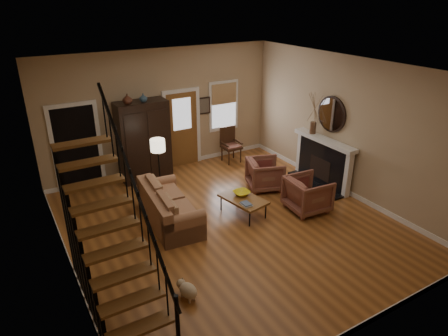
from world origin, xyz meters
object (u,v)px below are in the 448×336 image
armoire (144,141)px  armchair_left (308,194)px  sofa (170,206)px  side_chair (231,145)px  coffee_table (243,206)px  armchair_right (265,174)px  floor_lamp (159,169)px

armoire → armchair_left: bearing=-54.1°
sofa → side_chair: side_chair is taller
armchair_left → side_chair: 3.32m
coffee_table → armchair_right: 1.45m
armchair_left → floor_lamp: bearing=54.2°
armoire → coffee_table: armoire is taller
armoire → armchair_right: (2.37, -2.12, -0.66)m
armchair_left → armchair_right: armchair_left is taller
armchair_left → side_chair: (0.00, 3.31, 0.11)m
armchair_left → floor_lamp: floor_lamp is taller
armoire → side_chair: 2.61m
armchair_left → floor_lamp: 3.49m
armchair_right → side_chair: bearing=14.5°
sofa → armoire: bearing=86.9°
armchair_right → sofa: bearing=115.5°
armchair_left → armchair_right: size_ratio=1.04×
side_chair → armoire: bearing=175.5°
armoire → armchair_right: 3.25m
armoire → side_chair: armoire is taller
armchair_left → coffee_table: bearing=71.9°
sofa → armchair_right: size_ratio=2.39×
armchair_left → side_chair: bearing=4.7°
sofa → side_chair: 3.64m
armoire → armchair_right: bearing=-41.8°
coffee_table → floor_lamp: 2.18m
armoire → floor_lamp: armoire is taller
coffee_table → side_chair: 3.08m
coffee_table → armchair_left: size_ratio=1.20×
floor_lamp → side_chair: floor_lamp is taller
coffee_table → armchair_left: armchair_left is taller
armchair_right → coffee_table: bearing=144.3°
sofa → side_chair: size_ratio=1.99×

